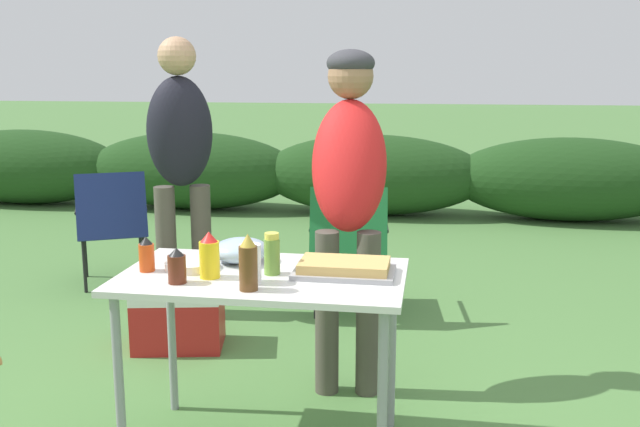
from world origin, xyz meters
TOP-DOWN VIEW (x-y plane):
  - shrub_hedge at (0.00, 4.86)m, footprint 14.40×0.90m
  - folding_table at (0.00, 0.00)m, footprint 1.10×0.64m
  - food_tray at (0.31, 0.04)m, footprint 0.39×0.24m
  - plate_stack at (-0.30, 0.02)m, footprint 0.20×0.20m
  - mixing_bowl at (-0.13, 0.15)m, footprint 0.23×0.23m
  - paper_cup_stack at (-0.02, -0.12)m, footprint 0.08×0.08m
  - bbq_sauce_bottle at (-0.28, -0.17)m, footprint 0.07×0.07m
  - relish_jar at (0.04, -0.00)m, footprint 0.06×0.06m
  - beer_bottle at (0.00, -0.21)m, footprint 0.07×0.07m
  - mustard_bottle at (-0.19, -0.08)m, footprint 0.08×0.08m
  - hot_sauce_bottle at (-0.46, -0.04)m, footprint 0.06×0.06m
  - standing_person_in_red_jacket at (0.25, 0.68)m, footprint 0.39×0.50m
  - standing_person_in_navy_coat at (-0.88, 1.51)m, footprint 0.47×0.42m
  - camp_chair_green_behind_table at (0.13, 1.67)m, footprint 0.53×0.63m
  - camp_chair_near_hedge at (-1.58, 1.99)m, footprint 0.68×0.73m
  - cooler_box at (-0.73, 0.99)m, footprint 0.53×0.41m

SIDE VIEW (x-z plane):
  - cooler_box at x=-0.73m, z-range 0.00..0.34m
  - shrub_hedge at x=0.00m, z-range 0.00..0.85m
  - camp_chair_green_behind_table at x=0.13m, z-range 0.05..0.88m
  - camp_chair_near_hedge at x=-1.58m, z-range 0.05..0.88m
  - folding_table at x=0.00m, z-range 0.29..1.03m
  - plate_stack at x=-0.30m, z-range 0.74..0.77m
  - food_tray at x=0.31m, z-range 0.74..0.79m
  - mixing_bowl at x=-0.13m, z-range 0.74..0.84m
  - bbq_sauce_bottle at x=-0.28m, z-range 0.74..0.87m
  - hot_sauce_bottle at x=-0.46m, z-range 0.74..0.88m
  - paper_cup_stack at x=-0.02m, z-range 0.74..0.89m
  - relish_jar at x=0.04m, z-range 0.74..0.90m
  - mustard_bottle at x=-0.19m, z-range 0.74..0.91m
  - beer_bottle at x=0.00m, z-range 0.73..0.94m
  - standing_person_in_red_jacket at x=0.25m, z-range 0.21..1.82m
  - standing_person_in_navy_coat at x=-0.88m, z-range 0.17..1.88m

